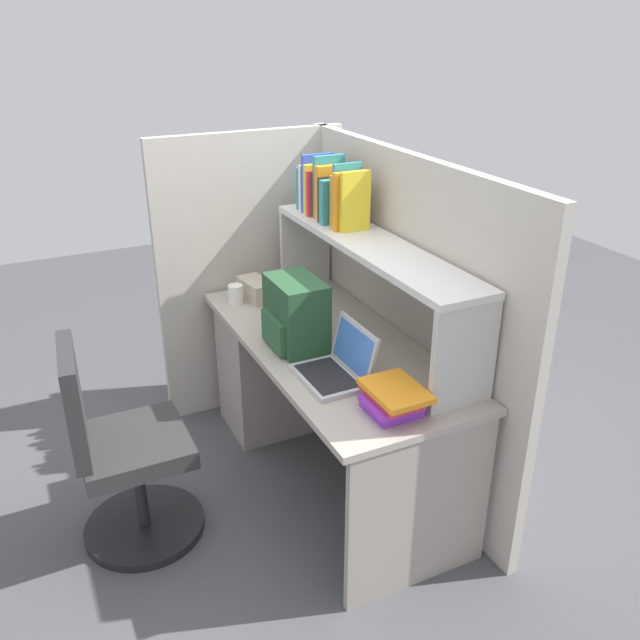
% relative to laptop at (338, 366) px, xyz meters
% --- Properties ---
extents(ground_plane, '(8.00, 8.00, 0.00)m').
position_rel_laptop_xyz_m(ground_plane, '(-0.30, 0.12, -0.78)').
color(ground_plane, '#4C4C51').
extents(desk, '(1.60, 0.70, 0.73)m').
position_rel_laptop_xyz_m(desk, '(-0.69, 0.12, -0.38)').
color(desk, '#AAA093').
rests_on(desk, ground_plane).
extents(cubicle_partition_rear, '(1.84, 0.05, 1.55)m').
position_rel_laptop_xyz_m(cubicle_partition_rear, '(-0.30, 0.50, -0.01)').
color(cubicle_partition_rear, '#BCB5A8').
rests_on(cubicle_partition_rear, ground_plane).
extents(cubicle_partition_left, '(0.05, 1.06, 1.55)m').
position_rel_laptop_xyz_m(cubicle_partition_left, '(-1.15, 0.07, -0.01)').
color(cubicle_partition_left, '#BCB5A8').
rests_on(cubicle_partition_left, ground_plane).
extents(overhead_hutch, '(1.44, 0.28, 0.45)m').
position_rel_laptop_xyz_m(overhead_hutch, '(-0.30, 0.32, 0.30)').
color(overhead_hutch, beige).
rests_on(overhead_hutch, desk).
extents(reference_books_on_shelf, '(0.47, 0.18, 0.30)m').
position_rel_laptop_xyz_m(reference_books_on_shelf, '(-0.69, 0.31, 0.53)').
color(reference_books_on_shelf, teal).
rests_on(reference_books_on_shelf, overhead_hutch).
extents(laptop, '(0.31, 0.26, 0.22)m').
position_rel_laptop_xyz_m(laptop, '(0.00, 0.00, 0.00)').
color(laptop, '#B7BABF').
rests_on(laptop, desk).
extents(backpack, '(0.30, 0.23, 0.31)m').
position_rel_laptop_xyz_m(backpack, '(-0.34, -0.04, 0.10)').
color(backpack, '#264C2D').
rests_on(backpack, desk).
extents(computer_mouse, '(0.10, 0.12, 0.03)m').
position_rel_laptop_xyz_m(computer_mouse, '(-0.70, 0.04, -0.03)').
color(computer_mouse, silver).
rests_on(computer_mouse, desk).
extents(paper_cup, '(0.08, 0.08, 0.10)m').
position_rel_laptop_xyz_m(paper_cup, '(-0.91, -0.12, -0.00)').
color(paper_cup, white).
rests_on(paper_cup, desk).
extents(tissue_box, '(0.23, 0.15, 0.10)m').
position_rel_laptop_xyz_m(tissue_box, '(-0.93, -0.00, -0.00)').
color(tissue_box, '#BFB299').
rests_on(tissue_box, desk).
extents(desk_book_stack, '(0.26, 0.21, 0.10)m').
position_rel_laptop_xyz_m(desk_book_stack, '(0.32, 0.06, 0.01)').
color(desk_book_stack, purple).
rests_on(desk_book_stack, desk).
extents(office_chair, '(0.52, 0.52, 0.93)m').
position_rel_laptop_xyz_m(office_chair, '(-0.30, -0.86, -0.39)').
color(office_chair, black).
rests_on(office_chair, ground_plane).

